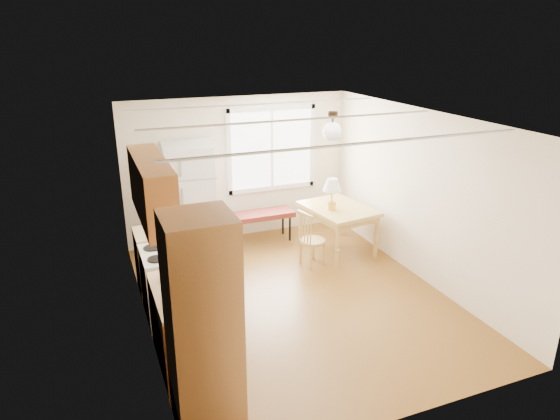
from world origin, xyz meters
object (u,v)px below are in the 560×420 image
dining_table (338,213)px  chair (309,236)px  refrigerator (190,200)px  bench (260,216)px

dining_table → chair: chair is taller
dining_table → refrigerator: bearing=151.8°
chair → bench: bearing=93.1°
refrigerator → chair: 2.04m
bench → chair: bearing=-73.2°
refrigerator → chair: size_ratio=2.07×
bench → chair: 1.27m
chair → refrigerator: bearing=128.5°
bench → dining_table: 1.37m
refrigerator → dining_table: 2.46m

